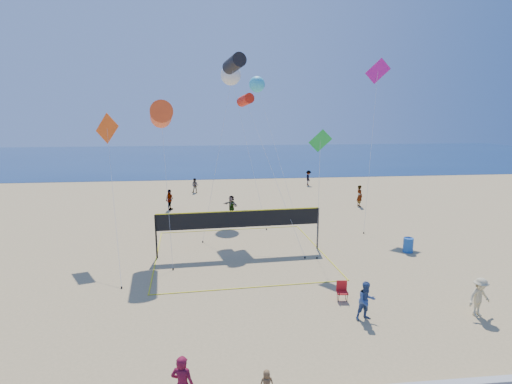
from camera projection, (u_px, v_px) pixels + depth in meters
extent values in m
plane|color=tan|center=(295.00, 350.00, 14.48)|extent=(120.00, 120.00, 0.00)
cube|color=navy|center=(228.00, 157.00, 74.86)|extent=(140.00, 50.00, 0.03)
imported|color=brown|center=(267.00, 384.00, 11.21)|extent=(0.43, 0.30, 0.83)
imported|color=#334C81|center=(366.00, 301.00, 16.47)|extent=(0.89, 0.74, 1.66)
imported|color=#C7B885|center=(479.00, 297.00, 16.77)|extent=(1.21, 0.88, 1.69)
imported|color=gray|center=(169.00, 200.00, 34.78)|extent=(0.84, 1.16, 1.82)
imported|color=gray|center=(231.00, 205.00, 33.10)|extent=(1.40, 1.45, 1.65)
imported|color=gray|center=(360.00, 196.00, 36.08)|extent=(0.56, 0.77, 1.93)
imported|color=gray|center=(195.00, 186.00, 42.09)|extent=(0.86, 0.74, 1.53)
imported|color=gray|center=(308.00, 178.00, 46.28)|extent=(0.75, 1.18, 1.73)
cube|color=red|center=(342.00, 293.00, 18.19)|extent=(0.52, 0.49, 0.05)
cube|color=red|center=(342.00, 285.00, 18.33)|extent=(0.48, 0.09, 0.48)
cylinder|color=black|center=(339.00, 298.00, 18.06)|extent=(0.05, 0.25, 0.62)
cylinder|color=black|center=(337.00, 294.00, 18.40)|extent=(0.05, 0.25, 0.62)
cylinder|color=black|center=(347.00, 298.00, 18.06)|extent=(0.05, 0.25, 0.62)
cylinder|color=black|center=(346.00, 294.00, 18.40)|extent=(0.05, 0.25, 0.62)
cylinder|color=#1950A5|center=(408.00, 245.00, 24.46)|extent=(0.69, 0.69, 0.89)
cylinder|color=black|center=(156.00, 237.00, 23.29)|extent=(0.10, 0.10, 2.62)
cylinder|color=black|center=(318.00, 229.00, 24.89)|extent=(0.10, 0.10, 2.62)
cube|color=black|center=(240.00, 219.00, 23.93)|extent=(9.83, 0.61, 0.98)
cube|color=yellow|center=(239.00, 211.00, 23.82)|extent=(9.83, 0.62, 0.06)
cube|color=yellow|center=(253.00, 287.00, 19.60)|extent=(10.03, 0.65, 0.02)
cube|color=yellow|center=(231.00, 230.00, 29.10)|extent=(10.03, 0.65, 0.02)
cylinder|color=#FF4C1A|center=(161.00, 115.00, 23.69)|extent=(1.72, 3.25, 1.69)
cylinder|color=silver|center=(167.00, 189.00, 22.73)|extent=(0.72, 3.76, 8.26)
cylinder|color=black|center=(173.00, 269.00, 21.77)|extent=(0.08, 0.08, 0.10)
cylinder|color=black|center=(234.00, 63.00, 29.03)|extent=(1.71, 2.71, 1.37)
cylinder|color=silver|center=(219.00, 148.00, 27.67)|extent=(2.49, 4.99, 11.85)
cylinder|color=black|center=(203.00, 242.00, 26.31)|extent=(0.08, 0.08, 0.10)
cylinder|color=red|center=(245.00, 100.00, 28.15)|extent=(1.17, 1.86, 0.94)
cylinder|color=silver|center=(272.00, 172.00, 25.82)|extent=(2.91, 7.02, 9.22)
cylinder|color=black|center=(305.00, 257.00, 23.49)|extent=(0.08, 0.08, 0.10)
cube|color=#EB5014|center=(107.00, 128.00, 24.15)|extent=(1.64, 1.03, 1.89)
cylinder|color=silver|center=(114.00, 200.00, 21.83)|extent=(1.78, 6.51, 7.43)
cylinder|color=black|center=(122.00, 287.00, 19.50)|extent=(0.08, 0.08, 0.10)
cube|color=green|center=(320.00, 141.00, 22.84)|extent=(1.28, 0.46, 1.33)
cylinder|color=silver|center=(319.00, 200.00, 23.14)|extent=(0.20, 0.77, 6.80)
cylinder|color=black|center=(317.00, 258.00, 23.45)|extent=(0.08, 0.08, 0.10)
cube|color=#C11391|center=(378.00, 71.00, 29.89)|extent=(1.90, 0.34, 1.89)
cylinder|color=silver|center=(371.00, 150.00, 29.04)|extent=(1.97, 3.90, 11.40)
cylinder|color=black|center=(364.00, 233.00, 28.19)|extent=(0.08, 0.08, 0.10)
sphere|color=silver|center=(231.00, 75.00, 33.41)|extent=(1.93, 1.93, 1.70)
cylinder|color=silver|center=(247.00, 147.00, 31.24)|extent=(2.15, 7.06, 11.41)
cylinder|color=black|center=(267.00, 229.00, 29.06)|extent=(0.08, 0.08, 0.10)
sphere|color=#39BBDB|center=(257.00, 84.00, 36.29)|extent=(1.46, 1.46, 1.45)
cylinder|color=silver|center=(275.00, 148.00, 33.55)|extent=(2.26, 8.12, 10.83)
cylinder|color=black|center=(297.00, 223.00, 30.80)|extent=(0.08, 0.08, 0.10)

